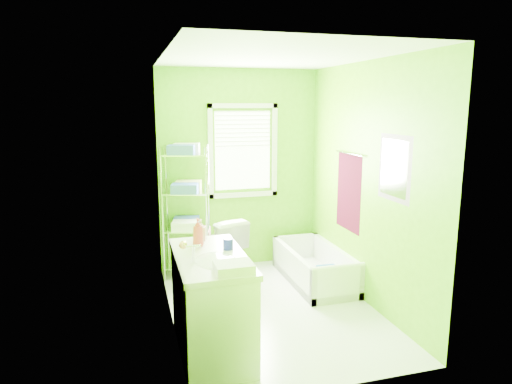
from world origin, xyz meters
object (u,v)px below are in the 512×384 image
object	(u,v)px
toilet	(221,246)
wire_shelf_unit	(187,197)
vanity	(212,300)
bathtub	(315,271)

from	to	relation	value
toilet	wire_shelf_unit	distance (m)	0.76
vanity	wire_shelf_unit	size ratio (longest dim) A/B	0.70
vanity	toilet	bearing A→B (deg)	76.05
bathtub	vanity	bearing A→B (deg)	-141.30
toilet	vanity	distance (m)	1.82
bathtub	vanity	world-z (taller)	vanity
bathtub	wire_shelf_unit	bearing A→B (deg)	156.99
bathtub	toilet	distance (m)	1.23
vanity	wire_shelf_unit	distance (m)	1.90
bathtub	vanity	xyz separation A→B (m)	(-1.50, -1.20, 0.33)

